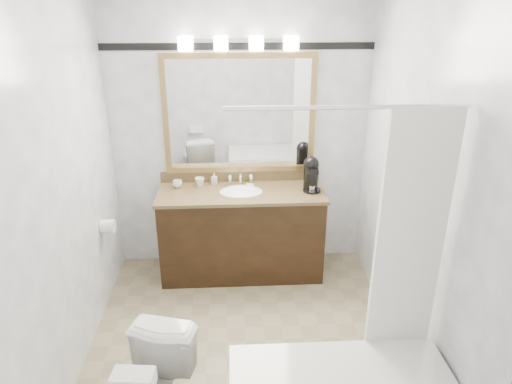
# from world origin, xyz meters

# --- Properties ---
(room) EXTENTS (2.42, 2.62, 2.52)m
(room) POSITION_xyz_m (0.00, 0.00, 1.25)
(room) COLOR gray
(room) RESTS_ON ground
(vanity) EXTENTS (1.53, 0.58, 0.97)m
(vanity) POSITION_xyz_m (0.00, 1.02, 0.44)
(vanity) COLOR black
(vanity) RESTS_ON ground
(mirror) EXTENTS (1.40, 0.04, 1.10)m
(mirror) POSITION_xyz_m (0.00, 1.28, 1.50)
(mirror) COLOR #9E7F47
(mirror) RESTS_ON room
(vanity_light_bar) EXTENTS (1.02, 0.14, 0.12)m
(vanity_light_bar) POSITION_xyz_m (0.00, 1.23, 2.13)
(vanity_light_bar) COLOR silver
(vanity_light_bar) RESTS_ON room
(accent_stripe) EXTENTS (2.40, 0.01, 0.06)m
(accent_stripe) POSITION_xyz_m (0.00, 1.29, 2.10)
(accent_stripe) COLOR black
(accent_stripe) RESTS_ON room
(tp_roll) EXTENTS (0.11, 0.12, 0.12)m
(tp_roll) POSITION_xyz_m (-1.14, 0.66, 0.70)
(tp_roll) COLOR white
(tp_roll) RESTS_ON room
(tissue_box) EXTENTS (0.22, 0.13, 0.08)m
(tissue_box) POSITION_xyz_m (-0.58, -1.12, 0.75)
(tissue_box) COLOR white
(tissue_box) RESTS_ON toilet
(coffee_maker) EXTENTS (0.16, 0.21, 0.31)m
(coffee_maker) POSITION_xyz_m (0.64, 1.03, 1.01)
(coffee_maker) COLOR black
(coffee_maker) RESTS_ON vanity
(cup_left) EXTENTS (0.09, 0.09, 0.07)m
(cup_left) POSITION_xyz_m (-0.59, 1.15, 0.88)
(cup_left) COLOR white
(cup_left) RESTS_ON vanity
(cup_right) EXTENTS (0.10, 0.10, 0.08)m
(cup_right) POSITION_xyz_m (-0.39, 1.17, 0.89)
(cup_right) COLOR white
(cup_right) RESTS_ON vanity
(soap_bottle_a) EXTENTS (0.06, 0.06, 0.11)m
(soap_bottle_a) POSITION_xyz_m (-0.25, 1.21, 0.90)
(soap_bottle_a) COLOR white
(soap_bottle_a) RESTS_ON vanity
(soap_bar) EXTENTS (0.08, 0.06, 0.02)m
(soap_bar) POSITION_xyz_m (0.09, 1.13, 0.86)
(soap_bar) COLOR beige
(soap_bar) RESTS_ON vanity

